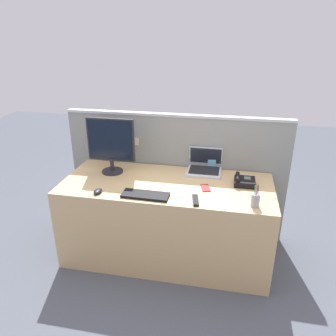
% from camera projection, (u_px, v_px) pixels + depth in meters
% --- Properties ---
extents(ground_plane, '(10.00, 10.00, 0.00)m').
position_uv_depth(ground_plane, '(167.00, 253.00, 3.17)').
color(ground_plane, '#4C515B').
extents(desk, '(1.83, 0.79, 0.75)m').
position_uv_depth(desk, '(167.00, 220.00, 3.03)').
color(desk, tan).
rests_on(desk, ground_plane).
extents(cubicle_divider, '(2.16, 0.08, 1.26)m').
position_uv_depth(cubicle_divider, '(175.00, 175.00, 3.32)').
color(cubicle_divider, gray).
rests_on(cubicle_divider, ground_plane).
extents(desktop_monitor, '(0.44, 0.20, 0.51)m').
position_uv_depth(desktop_monitor, '(111.00, 143.00, 3.00)').
color(desktop_monitor, '#232328').
rests_on(desktop_monitor, desk).
extents(laptop, '(0.32, 0.28, 0.22)m').
position_uv_depth(laptop, '(205.00, 166.00, 3.10)').
color(laptop, silver).
rests_on(laptop, desk).
extents(desk_phone, '(0.18, 0.17, 0.09)m').
position_uv_depth(desk_phone, '(244.00, 181.00, 2.84)').
color(desk_phone, black).
rests_on(desk_phone, desk).
extents(keyboard_main, '(0.38, 0.15, 0.02)m').
position_uv_depth(keyboard_main, '(145.00, 195.00, 2.65)').
color(keyboard_main, black).
rests_on(keyboard_main, desk).
extents(computer_mouse_right_hand, '(0.07, 0.10, 0.03)m').
position_uv_depth(computer_mouse_right_hand, '(98.00, 191.00, 2.70)').
color(computer_mouse_right_hand, black).
rests_on(computer_mouse_right_hand, desk).
extents(pen_cup, '(0.07, 0.07, 0.19)m').
position_uv_depth(pen_cup, '(255.00, 200.00, 2.48)').
color(pen_cup, '#99999E').
rests_on(pen_cup, desk).
extents(cell_phone_red_case, '(0.10, 0.14, 0.01)m').
position_uv_depth(cell_phone_red_case, '(205.00, 188.00, 2.78)').
color(cell_phone_red_case, '#B22323').
rests_on(cell_phone_red_case, desk).
extents(tv_remote, '(0.07, 0.18, 0.02)m').
position_uv_depth(tv_remote, '(196.00, 200.00, 2.57)').
color(tv_remote, black).
rests_on(tv_remote, desk).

